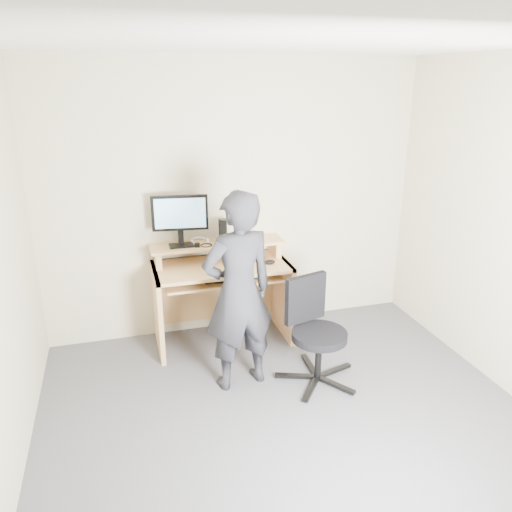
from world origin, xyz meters
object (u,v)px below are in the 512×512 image
office_chair (314,327)px  monitor (180,216)px  person (238,292)px  desk (220,283)px

office_chair → monitor: bearing=118.1°
monitor → office_chair: bearing=-38.7°
office_chair → person: bearing=155.1°
monitor → person: person is taller
monitor → person: bearing=-62.6°
person → office_chair: bearing=159.6°
person → desk: bearing=-102.9°
monitor → person: (0.30, -0.83, -0.40)m
office_chair → person: person is taller
desk → office_chair: size_ratio=1.45×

